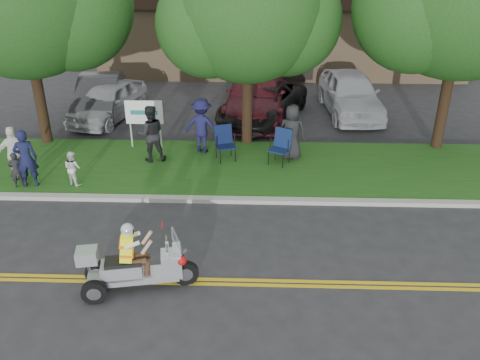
{
  "coord_description": "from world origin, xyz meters",
  "views": [
    {
      "loc": [
        0.83,
        -9.27,
        6.93
      ],
      "look_at": [
        0.44,
        2.0,
        1.22
      ],
      "focal_mm": 38.0,
      "sensor_mm": 36.0,
      "label": 1
    }
  ],
  "objects_px": {
    "lawn_chair_b": "(224,141)",
    "spectator_adult_mid": "(151,133)",
    "parked_car_mid": "(263,103)",
    "parked_car_far_right": "(350,93)",
    "spectator_adult_right": "(15,154)",
    "parked_car_left": "(100,95)",
    "parked_car_right": "(257,95)",
    "lawn_chair_a": "(281,144)",
    "spectator_adult_left": "(26,158)",
    "trike_scooter": "(133,267)",
    "parked_car_far_left": "(108,101)"
  },
  "relations": [
    {
      "from": "parked_car_mid",
      "to": "parked_car_far_right",
      "type": "distance_m",
      "value": 3.65
    },
    {
      "from": "parked_car_far_left",
      "to": "parked_car_right",
      "type": "relative_size",
      "value": 0.74
    },
    {
      "from": "spectator_adult_left",
      "to": "spectator_adult_mid",
      "type": "distance_m",
      "value": 3.73
    },
    {
      "from": "trike_scooter",
      "to": "spectator_adult_left",
      "type": "height_order",
      "value": "spectator_adult_left"
    },
    {
      "from": "parked_car_mid",
      "to": "lawn_chair_a",
      "type": "bearing_deg",
      "value": -60.04
    },
    {
      "from": "parked_car_right",
      "to": "parked_car_left",
      "type": "bearing_deg",
      "value": -174.62
    },
    {
      "from": "spectator_adult_right",
      "to": "parked_car_right",
      "type": "height_order",
      "value": "spectator_adult_right"
    },
    {
      "from": "lawn_chair_a",
      "to": "spectator_adult_mid",
      "type": "xyz_separation_m",
      "value": [
        -4.12,
        0.03,
        0.29
      ]
    },
    {
      "from": "spectator_adult_left",
      "to": "spectator_adult_right",
      "type": "relative_size",
      "value": 1.04
    },
    {
      "from": "spectator_adult_right",
      "to": "parked_car_far_left",
      "type": "bearing_deg",
      "value": -118.77
    },
    {
      "from": "parked_car_mid",
      "to": "spectator_adult_right",
      "type": "bearing_deg",
      "value": -119.38
    },
    {
      "from": "parked_car_far_right",
      "to": "trike_scooter",
      "type": "bearing_deg",
      "value": -122.92
    },
    {
      "from": "lawn_chair_b",
      "to": "spectator_adult_mid",
      "type": "xyz_separation_m",
      "value": [
        -2.31,
        -0.21,
        0.3
      ]
    },
    {
      "from": "trike_scooter",
      "to": "parked_car_mid",
      "type": "relative_size",
      "value": 0.5
    },
    {
      "from": "lawn_chair_a",
      "to": "spectator_adult_right",
      "type": "height_order",
      "value": "spectator_adult_right"
    },
    {
      "from": "parked_car_left",
      "to": "parked_car_right",
      "type": "bearing_deg",
      "value": -6.54
    },
    {
      "from": "lawn_chair_a",
      "to": "lawn_chair_b",
      "type": "relative_size",
      "value": 1.0
    },
    {
      "from": "lawn_chair_a",
      "to": "parked_car_right",
      "type": "distance_m",
      "value": 4.91
    },
    {
      "from": "spectator_adult_mid",
      "to": "parked_car_left",
      "type": "xyz_separation_m",
      "value": [
        -3.0,
        4.73,
        -0.27
      ]
    },
    {
      "from": "spectator_adult_mid",
      "to": "parked_car_mid",
      "type": "bearing_deg",
      "value": -145.91
    },
    {
      "from": "lawn_chair_b",
      "to": "spectator_adult_mid",
      "type": "relative_size",
      "value": 0.6
    },
    {
      "from": "lawn_chair_a",
      "to": "spectator_adult_left",
      "type": "distance_m",
      "value": 7.57
    },
    {
      "from": "parked_car_far_left",
      "to": "parked_car_mid",
      "type": "bearing_deg",
      "value": 15.54
    },
    {
      "from": "parked_car_right",
      "to": "trike_scooter",
      "type": "bearing_deg",
      "value": -97.98
    },
    {
      "from": "parked_car_left",
      "to": "parked_car_right",
      "type": "height_order",
      "value": "parked_car_right"
    },
    {
      "from": "lawn_chair_b",
      "to": "trike_scooter",
      "type": "bearing_deg",
      "value": -123.27
    },
    {
      "from": "lawn_chair_a",
      "to": "parked_car_far_right",
      "type": "relative_size",
      "value": 0.22
    },
    {
      "from": "parked_car_far_left",
      "to": "parked_car_mid",
      "type": "xyz_separation_m",
      "value": [
        6.05,
        0.08,
        -0.03
      ]
    },
    {
      "from": "trike_scooter",
      "to": "spectator_adult_right",
      "type": "height_order",
      "value": "spectator_adult_right"
    },
    {
      "from": "trike_scooter",
      "to": "parked_car_far_right",
      "type": "height_order",
      "value": "parked_car_far_right"
    },
    {
      "from": "parked_car_right",
      "to": "lawn_chair_a",
      "type": "bearing_deg",
      "value": -75.93
    },
    {
      "from": "lawn_chair_b",
      "to": "parked_car_far_left",
      "type": "height_order",
      "value": "parked_car_far_left"
    },
    {
      "from": "spectator_adult_mid",
      "to": "parked_car_right",
      "type": "xyz_separation_m",
      "value": [
        3.32,
        4.81,
        -0.19
      ]
    },
    {
      "from": "spectator_adult_mid",
      "to": "parked_car_far_left",
      "type": "bearing_deg",
      "value": -74.3
    },
    {
      "from": "spectator_adult_mid",
      "to": "lawn_chair_b",
      "type": "bearing_deg",
      "value": 169.65
    },
    {
      "from": "parked_car_left",
      "to": "parked_car_mid",
      "type": "xyz_separation_m",
      "value": [
        6.55,
        -0.54,
        -0.06
      ]
    },
    {
      "from": "lawn_chair_b",
      "to": "parked_car_far_right",
      "type": "distance_m",
      "value": 6.81
    },
    {
      "from": "lawn_chair_b",
      "to": "spectator_adult_mid",
      "type": "distance_m",
      "value": 2.34
    },
    {
      "from": "parked_car_far_right",
      "to": "spectator_adult_right",
      "type": "bearing_deg",
      "value": -152.63
    },
    {
      "from": "lawn_chair_b",
      "to": "parked_car_mid",
      "type": "xyz_separation_m",
      "value": [
        1.24,
        3.98,
        -0.04
      ]
    },
    {
      "from": "spectator_adult_mid",
      "to": "parked_car_mid",
      "type": "relative_size",
      "value": 0.37
    },
    {
      "from": "lawn_chair_b",
      "to": "parked_car_far_left",
      "type": "distance_m",
      "value": 6.19
    },
    {
      "from": "parked_car_far_left",
      "to": "parked_car_left",
      "type": "height_order",
      "value": "parked_car_left"
    },
    {
      "from": "parked_car_mid",
      "to": "lawn_chair_b",
      "type": "bearing_deg",
      "value": -84.96
    },
    {
      "from": "spectator_adult_left",
      "to": "parked_car_left",
      "type": "xyz_separation_m",
      "value": [
        0.21,
        6.63,
        -0.22
      ]
    },
    {
      "from": "spectator_adult_right",
      "to": "parked_car_far_left",
      "type": "xyz_separation_m",
      "value": [
        1.19,
        5.62,
        -0.21
      ]
    },
    {
      "from": "spectator_adult_right",
      "to": "parked_car_left",
      "type": "bearing_deg",
      "value": -113.13
    },
    {
      "from": "spectator_adult_left",
      "to": "lawn_chair_a",
      "type": "bearing_deg",
      "value": -179.81
    },
    {
      "from": "trike_scooter",
      "to": "spectator_adult_mid",
      "type": "xyz_separation_m",
      "value": [
        -0.82,
        6.32,
        0.46
      ]
    },
    {
      "from": "parked_car_right",
      "to": "spectator_adult_right",
      "type": "bearing_deg",
      "value": -133.24
    }
  ]
}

